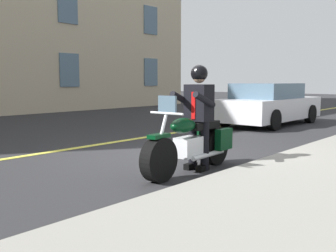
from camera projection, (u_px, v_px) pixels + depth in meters
name	position (u px, v px, depth m)	size (l,w,h in m)	color
ground_plane	(168.00, 154.00, 8.03)	(80.00, 80.00, 0.00)	#28282B
lane_center_stripe	(103.00, 144.00, 9.32)	(60.00, 0.16, 0.01)	#E5DB4C
motorcycle_main	(192.00, 144.00, 6.44)	(2.22, 0.65, 1.26)	black
rider_main	(198.00, 108.00, 6.53)	(0.64, 0.56, 1.74)	black
car_silver	(269.00, 104.00, 13.38)	(4.60, 1.92, 1.40)	silver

